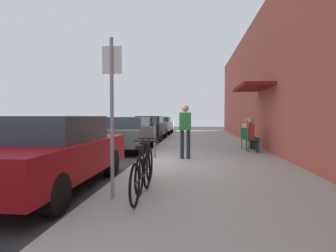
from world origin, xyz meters
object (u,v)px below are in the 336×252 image
(cafe_chair_0, at_px, (251,139))
(seated_patron_1, at_px, (248,132))
(street_sign, at_px, (112,105))
(cafe_chair_1, at_px, (247,137))
(parked_car_3, at_px, (161,125))
(bicycle_1, at_px, (145,169))
(parked_car_0, at_px, (52,152))
(bicycle_0, at_px, (142,175))
(parked_car_1, at_px, (128,133))
(seated_patron_0, at_px, (252,133))
(pedestrian_standing, at_px, (185,127))
(parking_meter, at_px, (155,134))
(parked_car_2, at_px, (150,127))

(cafe_chair_0, xyz_separation_m, seated_patron_1, (0.06, 0.82, 0.19))
(street_sign, bearing_deg, cafe_chair_1, 63.89)
(parked_car_3, height_order, seated_patron_1, seated_patron_1)
(parked_car_3, distance_m, bicycle_1, 17.96)
(parked_car_0, xyz_separation_m, bicycle_0, (1.95, -0.73, -0.27))
(cafe_chair_1, bearing_deg, parked_car_1, 178.75)
(seated_patron_0, relative_size, seated_patron_1, 1.00)
(bicycle_0, distance_m, pedestrian_standing, 4.23)
(parking_meter, distance_m, cafe_chair_0, 3.84)
(parking_meter, xyz_separation_m, seated_patron_1, (3.43, 2.64, -0.07))
(seated_patron_0, bearing_deg, parked_car_1, 169.72)
(parked_car_2, relative_size, parked_car_3, 1.00)
(cafe_chair_0, relative_size, cafe_chair_1, 1.00)
(street_sign, bearing_deg, parked_car_2, 96.71)
(parked_car_3, relative_size, street_sign, 1.69)
(bicycle_1, xyz_separation_m, pedestrian_standing, (0.63, 3.57, 0.64))
(parked_car_0, relative_size, seated_patron_0, 3.41)
(seated_patron_0, xyz_separation_m, seated_patron_1, (0.00, 0.82, 0.00))
(parked_car_2, distance_m, seated_patron_0, 8.23)
(parked_car_0, bearing_deg, parked_car_3, 90.00)
(seated_patron_1, bearing_deg, street_sign, -116.41)
(parked_car_1, bearing_deg, parked_car_2, 90.00)
(cafe_chair_1, bearing_deg, cafe_chair_0, -90.34)
(seated_patron_0, height_order, cafe_chair_1, seated_patron_0)
(parked_car_2, xyz_separation_m, bicycle_1, (1.90, -12.03, -0.28))
(parked_car_0, distance_m, bicycle_1, 1.93)
(bicycle_1, bearing_deg, street_sign, -119.37)
(parking_meter, height_order, seated_patron_1, parking_meter)
(bicycle_1, bearing_deg, parked_car_2, 99.00)
(parked_car_0, bearing_deg, parking_meter, 66.08)
(parking_meter, height_order, pedestrian_standing, pedestrian_standing)
(pedestrian_standing, bearing_deg, street_sign, -103.55)
(street_sign, height_order, cafe_chair_0, street_sign)
(parked_car_0, distance_m, parking_meter, 3.83)
(bicycle_0, relative_size, seated_patron_0, 1.33)
(seated_patron_1, bearing_deg, bicycle_1, -116.07)
(parked_car_3, relative_size, parking_meter, 3.33)
(parked_car_0, height_order, parking_meter, parked_car_0)
(parked_car_1, xyz_separation_m, parked_car_2, (0.00, 5.65, 0.02))
(parked_car_0, bearing_deg, parked_car_2, 90.00)
(cafe_chair_0, bearing_deg, parked_car_2, 126.89)
(street_sign, relative_size, seated_patron_1, 2.02)
(parking_meter, distance_m, cafe_chair_1, 4.28)
(parked_car_1, height_order, cafe_chair_1, parked_car_1)
(parked_car_2, height_order, seated_patron_0, parked_car_2)
(parked_car_1, distance_m, cafe_chair_1, 4.93)
(parking_meter, bearing_deg, pedestrian_standing, -4.85)
(parked_car_0, bearing_deg, cafe_chair_1, 51.13)
(cafe_chair_0, xyz_separation_m, pedestrian_standing, (-2.39, -1.90, 0.50))
(street_sign, xyz_separation_m, seated_patron_1, (3.48, 7.01, -0.82))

